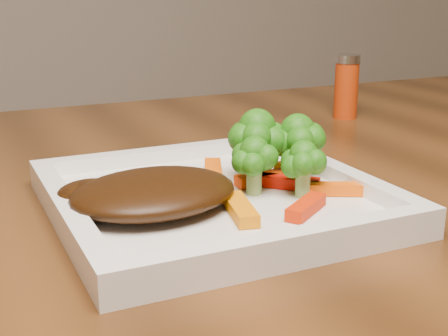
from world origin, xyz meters
name	(u,v)px	position (x,y,z in m)	size (l,w,h in m)	color
plate	(214,203)	(-0.40, -0.05, 0.76)	(0.27, 0.27, 0.01)	white
steak	(154,192)	(-0.45, -0.06, 0.78)	(0.14, 0.11, 0.03)	#331A07
broccoli_0	(257,144)	(-0.34, -0.02, 0.80)	(0.06, 0.06, 0.07)	#147914
broccoli_1	(297,147)	(-0.31, -0.04, 0.79)	(0.06, 0.06, 0.06)	#315E0F
broccoli_2	(303,164)	(-0.33, -0.08, 0.79)	(0.05, 0.05, 0.06)	#216510
broccoli_3	(254,160)	(-0.36, -0.06, 0.79)	(0.05, 0.05, 0.06)	#296410
carrot_0	(306,207)	(-0.35, -0.12, 0.77)	(0.05, 0.01, 0.01)	red
carrot_1	(336,189)	(-0.30, -0.09, 0.77)	(0.05, 0.01, 0.01)	#F75804
carrot_2	(240,209)	(-0.40, -0.10, 0.77)	(0.06, 0.02, 0.01)	orange
carrot_3	(294,164)	(-0.29, -0.01, 0.77)	(0.05, 0.01, 0.01)	orange
carrot_4	(213,171)	(-0.37, 0.00, 0.77)	(0.06, 0.02, 0.01)	#F75804
carrot_5	(287,182)	(-0.33, -0.06, 0.77)	(0.06, 0.02, 0.01)	red
carrot_6	(265,178)	(-0.34, -0.04, 0.77)	(0.06, 0.02, 0.01)	#FF3F04
spice_shaker	(346,87)	(-0.07, 0.22, 0.80)	(0.03, 0.03, 0.09)	#B7330A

